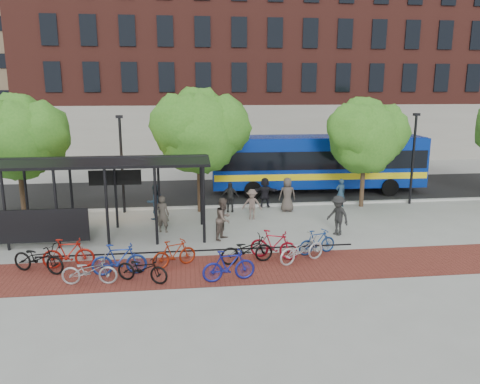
{
  "coord_description": "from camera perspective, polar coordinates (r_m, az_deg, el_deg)",
  "views": [
    {
      "loc": [
        -3.79,
        -21.03,
        6.55
      ],
      "look_at": [
        -1.15,
        0.71,
        1.6
      ],
      "focal_mm": 35.0,
      "sensor_mm": 36.0,
      "label": 1
    }
  ],
  "objects": [
    {
      "name": "tree_a",
      "position": [
        25.8,
        -25.41,
        6.38
      ],
      "size": [
        4.9,
        4.0,
        6.18
      ],
      "color": "#382619",
      "rests_on": "ground"
    },
    {
      "name": "pedestrian_8",
      "position": [
        20.39,
        -1.99,
        -3.27
      ],
      "size": [
        1.09,
        1.14,
        1.86
      ],
      "primitive_type": "imported",
      "rotation": [
        0.0,
        0.0,
        0.96
      ],
      "color": "#51453C",
      "rests_on": "ground"
    },
    {
      "name": "pedestrian_9",
      "position": [
        21.44,
        11.83,
        -2.81
      ],
      "size": [
        1.17,
        1.35,
        1.81
      ],
      "primitive_type": "imported",
      "rotation": [
        0.0,
        0.0,
        5.25
      ],
      "color": "black",
      "rests_on": "ground"
    },
    {
      "name": "bike_3",
      "position": [
        17.23,
        -14.51,
        -7.97
      ],
      "size": [
        1.95,
        0.64,
        1.16
      ],
      "primitive_type": "imported",
      "rotation": [
        0.0,
        0.0,
        1.62
      ],
      "color": "navy",
      "rests_on": "ground"
    },
    {
      "name": "building_tower",
      "position": [
        62.81,
        -19.26,
        19.8
      ],
      "size": [
        22.0,
        22.0,
        30.0
      ],
      "primitive_type": "cube",
      "color": "#7A664C",
      "rests_on": "ground"
    },
    {
      "name": "pedestrian_7",
      "position": [
        26.52,
        12.15,
        -0.1
      ],
      "size": [
        0.64,
        0.49,
        1.58
      ],
      "primitive_type": "imported",
      "rotation": [
        0.0,
        0.0,
        3.34
      ],
      "color": "#21394E",
      "rests_on": "ground"
    },
    {
      "name": "tree_c",
      "position": [
        26.42,
        15.16,
        6.88
      ],
      "size": [
        4.66,
        3.8,
        5.92
      ],
      "color": "#382619",
      "rests_on": "ground"
    },
    {
      "name": "curb",
      "position": [
        26.13,
        1.62,
        -1.65
      ],
      "size": [
        160.0,
        0.25,
        0.12
      ],
      "primitive_type": "cube",
      "color": "#B7B7B2",
      "rests_on": "ground"
    },
    {
      "name": "asphalt_street",
      "position": [
        30.0,
        0.49,
        0.13
      ],
      "size": [
        160.0,
        8.0,
        0.01
      ],
      "primitive_type": "cube",
      "color": "black",
      "rests_on": "ground"
    },
    {
      "name": "bike_5",
      "position": [
        17.62,
        -8.04,
        -7.41
      ],
      "size": [
        1.78,
        1.14,
        1.04
      ],
      "primitive_type": "imported",
      "rotation": [
        0.0,
        0.0,
        1.99
      ],
      "color": "maroon",
      "rests_on": "ground"
    },
    {
      "name": "pedestrian_5",
      "position": [
        25.86,
        3.05,
        -0.05
      ],
      "size": [
        1.59,
        0.64,
        1.67
      ],
      "primitive_type": "imported",
      "rotation": [
        0.0,
        0.0,
        3.05
      ],
      "color": "black",
      "rests_on": "ground"
    },
    {
      "name": "bus",
      "position": [
        29.7,
        9.4,
        3.83
      ],
      "size": [
        13.24,
        3.49,
        3.55
      ],
      "rotation": [
        0.0,
        0.0,
        -0.04
      ],
      "color": "navy",
      "rests_on": "ground"
    },
    {
      "name": "bike_2",
      "position": [
        16.77,
        -17.89,
        -9.1
      ],
      "size": [
        1.91,
        0.78,
        0.98
      ],
      "primitive_type": "imported",
      "rotation": [
        0.0,
        0.0,
        1.5
      ],
      "color": "gray",
      "rests_on": "ground"
    },
    {
      "name": "lamp_post_right",
      "position": [
        28.01,
        20.36,
        4.14
      ],
      "size": [
        0.35,
        0.2,
        5.12
      ],
      "color": "black",
      "rests_on": "ground"
    },
    {
      "name": "tree_b",
      "position": [
        24.48,
        -4.88,
        7.79
      ],
      "size": [
        5.15,
        4.2,
        6.47
      ],
      "color": "#382619",
      "rests_on": "ground"
    },
    {
      "name": "pedestrian_6",
      "position": [
        25.05,
        5.79,
        -0.32
      ],
      "size": [
        0.94,
        0.65,
        1.84
      ],
      "primitive_type": "imported",
      "rotation": [
        0.0,
        0.0,
        3.06
      ],
      "color": "#483F39",
      "rests_on": "ground"
    },
    {
      "name": "building_brick",
      "position": [
        49.13,
        9.79,
        16.59
      ],
      "size": [
        55.0,
        14.0,
        20.0
      ],
      "primitive_type": "cube",
      "color": "maroon",
      "rests_on": "ground"
    },
    {
      "name": "bike_11",
      "position": [
        18.98,
        9.37,
        -6.01
      ],
      "size": [
        1.74,
        0.95,
        1.01
      ],
      "primitive_type": "imported",
      "rotation": [
        0.0,
        0.0,
        1.87
      ],
      "color": "navy",
      "rests_on": "ground"
    },
    {
      "name": "ground",
      "position": [
        22.35,
        3.15,
        -4.33
      ],
      "size": [
        160.0,
        160.0,
        0.0
      ],
      "primitive_type": "plane",
      "color": "#9E9E99",
      "rests_on": "ground"
    },
    {
      "name": "bike_7",
      "position": [
        16.22,
        -1.37,
        -8.95
      ],
      "size": [
        1.91,
        0.78,
        1.12
      ],
      "primitive_type": "imported",
      "rotation": [
        0.0,
        0.0,
        1.71
      ],
      "color": "navy",
      "rests_on": "ground"
    },
    {
      "name": "brick_strip",
      "position": [
        17.41,
        -0.53,
        -9.36
      ],
      "size": [
        24.0,
        3.0,
        0.01
      ],
      "primitive_type": "cube",
      "color": "maroon",
      "rests_on": "ground"
    },
    {
      "name": "bike_0",
      "position": [
        18.38,
        -23.36,
        -7.4
      ],
      "size": [
        2.22,
        1.5,
        1.1
      ],
      "primitive_type": "imported",
      "rotation": [
        0.0,
        0.0,
        1.16
      ],
      "color": "black",
      "rests_on": "ground"
    },
    {
      "name": "pedestrian_4",
      "position": [
        24.9,
        -1.24,
        -0.6
      ],
      "size": [
        0.99,
        0.51,
        1.62
      ],
      "primitive_type": "imported",
      "rotation": [
        0.0,
        0.0,
        6.16
      ],
      "color": "#252525",
      "rests_on": "ground"
    },
    {
      "name": "bike_1",
      "position": [
        18.43,
        -20.2,
        -7.03
      ],
      "size": [
        1.89,
        0.56,
        1.13
      ],
      "primitive_type": "imported",
      "rotation": [
        0.0,
        0.0,
        1.59
      ],
      "color": "maroon",
      "rests_on": "ground"
    },
    {
      "name": "bike_4",
      "position": [
        16.49,
        -11.82,
        -9.1
      ],
      "size": [
        1.99,
        1.36,
        0.99
      ],
      "primitive_type": "imported",
      "rotation": [
        0.0,
        0.0,
        1.16
      ],
      "color": "black",
      "rests_on": "ground"
    },
    {
      "name": "pedestrian_2",
      "position": [
        23.86,
        -10.32,
        -1.2
      ],
      "size": [
        1.08,
        1.0,
        1.77
      ],
      "primitive_type": "imported",
      "rotation": [
        0.0,
        0.0,
        3.62
      ],
      "color": "#1C2F43",
      "rests_on": "ground"
    },
    {
      "name": "bike_8",
      "position": [
        17.79,
        0.84,
        -7.03
      ],
      "size": [
        2.13,
        1.05,
        1.07
      ],
      "primitive_type": "imported",
      "rotation": [
        0.0,
        0.0,
        1.74
      ],
      "color": "black",
      "rests_on": "ground"
    },
    {
      "name": "bike_9",
      "position": [
        18.26,
        4.16,
        -6.42
      ],
      "size": [
        1.96,
        1.27,
        1.14
      ],
      "primitive_type": "imported",
      "rotation": [
        0.0,
        0.0,
        1.15
      ],
      "color": "maroon",
      "rests_on": "ground"
    },
    {
      "name": "pedestrian_1",
      "position": [
        21.64,
        -9.43,
        -2.67
      ],
      "size": [
        0.73,
        0.6,
        1.74
      ],
      "primitive_type": "imported",
      "rotation": [
        0.0,
        0.0,
        2.81
      ],
      "color": "#413B34",
      "rests_on": "ground"
    },
    {
      "name": "bus_shelter",
      "position": [
        21.3,
        -18.61,
        2.47
      ],
      "size": [
        10.6,
        3.07,
        3.6
      ],
      "color": "black",
      "rests_on": "ground"
    },
    {
      "name": "bike_rack_rail",
      "position": [
        18.16,
        -4.97,
        -8.46
      ],
      "size": [
        12.0,
        0.05,
        0.95
      ],
      "primitive_type": "cube",
      "color": "black",
      "rests_on": "ground"
    },
    {
      "name": "bike_10",
      "position": [
        18.01,
        7.53,
        -6.9
      ],
      "size": [
        2.14,
        1.48,
        1.07
      ],
      "primitive_type": "imported",
      "rotation": [
        0.0,
        0.0,
        2.0
      ],
      "color": "#BCBDBF",
      "rests_on": "ground"
    },
    {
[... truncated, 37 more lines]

